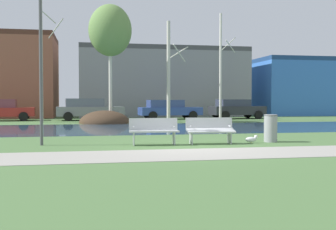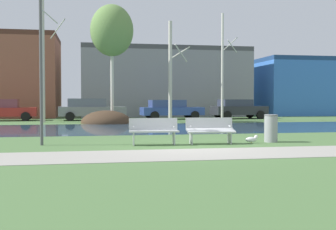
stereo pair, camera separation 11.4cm
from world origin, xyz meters
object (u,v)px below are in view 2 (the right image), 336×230
at_px(trash_bin, 271,128).
at_px(bench_right, 210,130).
at_px(parked_wagon_fourth_dark, 238,109).
at_px(parked_sedan_second_grey, 90,109).
at_px(parked_van_nearest_red, 4,110).
at_px(streetlamp, 41,40).
at_px(bench_left, 154,130).
at_px(seagull, 252,139).
at_px(parked_hatch_third_blue, 171,109).

bearing_deg(trash_bin, bench_right, -175.64).
distance_m(bench_right, parked_wagon_fourth_dark, 19.04).
distance_m(trash_bin, parked_sedan_second_grey, 18.15).
height_order(bench_right, parked_van_nearest_red, parked_van_nearest_red).
distance_m(streetlamp, parked_wagon_fourth_dark, 21.44).
xyz_separation_m(bench_right, trash_bin, (2.24, 0.17, 0.03)).
xyz_separation_m(bench_right, streetlamp, (-5.49, 0.57, 2.93)).
bearing_deg(bench_left, seagull, -0.73).
bearing_deg(seagull, bench_left, 179.27).
bearing_deg(bench_right, parked_wagon_fourth_dark, 67.41).
height_order(parked_van_nearest_red, parked_hatch_third_blue, parked_van_nearest_red).
height_order(bench_left, parked_wagon_fourth_dark, parked_wagon_fourth_dark).
distance_m(trash_bin, parked_van_nearest_red, 21.16).
relative_size(streetlamp, parked_sedan_second_grey, 1.03).
height_order(parked_van_nearest_red, parked_sedan_second_grey, parked_sedan_second_grey).
distance_m(bench_right, parked_van_nearest_red, 20.11).
bearing_deg(parked_sedan_second_grey, parked_wagon_fourth_dark, 1.84).
height_order(bench_right, parked_hatch_third_blue, parked_hatch_third_blue).
distance_m(parked_van_nearest_red, parked_sedan_second_grey, 5.95).
relative_size(trash_bin, streetlamp, 0.19).
relative_size(streetlamp, parked_wagon_fourth_dark, 1.18).
bearing_deg(streetlamp, seagull, -5.02).
bearing_deg(parked_wagon_fourth_dark, parked_van_nearest_red, -179.67).
xyz_separation_m(seagull, parked_wagon_fourth_dark, (5.86, 17.61, 0.66)).
relative_size(streetlamp, parked_hatch_third_blue, 1.05).
bearing_deg(parked_hatch_third_blue, seagull, -91.72).
relative_size(parked_hatch_third_blue, parked_wagon_fourth_dark, 1.12).
height_order(streetlamp, parked_hatch_third_blue, streetlamp).
xyz_separation_m(trash_bin, parked_sedan_second_grey, (-6.23, 17.04, 0.32)).
height_order(bench_left, bench_right, same).
xyz_separation_m(bench_right, parked_hatch_third_blue, (1.99, 17.68, 0.30)).
relative_size(bench_right, trash_bin, 1.70).
distance_m(bench_right, parked_hatch_third_blue, 17.80).
distance_m(trash_bin, parked_wagon_fourth_dark, 18.13).
xyz_separation_m(parked_van_nearest_red, parked_hatch_third_blue, (11.93, 0.21, -0.02)).
relative_size(parked_van_nearest_red, parked_sedan_second_grey, 0.87).
height_order(streetlamp, parked_van_nearest_red, streetlamp).
xyz_separation_m(seagull, streetlamp, (-6.94, 0.61, 3.27)).
height_order(trash_bin, streetlamp, streetlamp).
height_order(trash_bin, parked_van_nearest_red, parked_van_nearest_red).
bearing_deg(parked_sedan_second_grey, bench_right, -76.92).
relative_size(parked_sedan_second_grey, parked_wagon_fourth_dark, 1.14).
height_order(seagull, parked_sedan_second_grey, parked_sedan_second_grey).
bearing_deg(trash_bin, parked_hatch_third_blue, 90.82).
height_order(trash_bin, parked_hatch_third_blue, parked_hatch_third_blue).
xyz_separation_m(parked_van_nearest_red, parked_sedan_second_grey, (5.95, -0.26, 0.03)).
bearing_deg(bench_right, streetlamp, 174.09).
height_order(parked_hatch_third_blue, parked_wagon_fourth_dark, parked_wagon_fourth_dark).
bearing_deg(streetlamp, trash_bin, -2.94).
height_order(bench_left, trash_bin, trash_bin).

